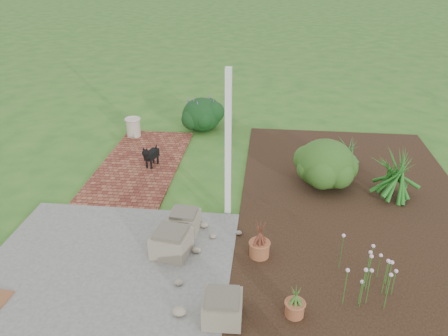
# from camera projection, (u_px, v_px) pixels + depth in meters

# --- Properties ---
(ground) EXTENTS (80.00, 80.00, 0.00)m
(ground) POSITION_uv_depth(u_px,v_px,m) (210.00, 215.00, 7.41)
(ground) COLOR #295E1D
(ground) RESTS_ON ground
(concrete_patio) EXTENTS (3.50, 3.50, 0.04)m
(concrete_patio) POSITION_uv_depth(u_px,v_px,m) (102.00, 277.00, 5.97)
(concrete_patio) COLOR #5F5F5D
(concrete_patio) RESTS_ON ground
(brick_path) EXTENTS (1.60, 3.50, 0.04)m
(brick_path) POSITION_uv_depth(u_px,v_px,m) (141.00, 164.00, 9.12)
(brick_path) COLOR maroon
(brick_path) RESTS_ON ground
(garden_bed) EXTENTS (4.00, 7.00, 0.03)m
(garden_bed) POSITION_uv_depth(u_px,v_px,m) (356.00, 207.00, 7.60)
(garden_bed) COLOR black
(garden_bed) RESTS_ON ground
(veranda_post) EXTENTS (0.10, 0.10, 2.50)m
(veranda_post) POSITION_uv_depth(u_px,v_px,m) (228.00, 146.00, 6.91)
(veranda_post) COLOR white
(veranda_post) RESTS_ON ground
(stone_trough_near) EXTENTS (0.48, 0.48, 0.31)m
(stone_trough_near) POSITION_uv_depth(u_px,v_px,m) (223.00, 309.00, 5.22)
(stone_trough_near) COLOR #7D6D5D
(stone_trough_near) RESTS_ON concrete_patio
(stone_trough_mid) EXTENTS (0.59, 0.59, 0.34)m
(stone_trough_mid) POSITION_uv_depth(u_px,v_px,m) (172.00, 243.00, 6.34)
(stone_trough_mid) COLOR gray
(stone_trough_mid) RESTS_ON concrete_patio
(stone_trough_far) EXTENTS (0.48, 0.48, 0.30)m
(stone_trough_far) POSITION_uv_depth(u_px,v_px,m) (184.00, 222.00, 6.87)
(stone_trough_far) COLOR gray
(stone_trough_far) RESTS_ON concrete_patio
(black_dog) EXTENTS (0.26, 0.51, 0.45)m
(black_dog) POSITION_uv_depth(u_px,v_px,m) (151.00, 155.00, 8.84)
(black_dog) COLOR black
(black_dog) RESTS_ON brick_path
(cream_ceramic_urn) EXTENTS (0.41, 0.41, 0.43)m
(cream_ceramic_urn) POSITION_uv_depth(u_px,v_px,m) (133.00, 127.00, 10.32)
(cream_ceramic_urn) COLOR #BFAF9E
(cream_ceramic_urn) RESTS_ON brick_path
(evergreen_shrub) EXTENTS (1.37, 1.37, 0.91)m
(evergreen_shrub) POSITION_uv_depth(u_px,v_px,m) (325.00, 162.00, 8.12)
(evergreen_shrub) COLOR #1E4210
(evergreen_shrub) RESTS_ON garden_bed
(agapanthus_clump_back) EXTENTS (1.37, 1.37, 0.99)m
(agapanthus_clump_back) POSITION_uv_depth(u_px,v_px,m) (395.00, 172.00, 7.68)
(agapanthus_clump_back) COLOR #0E4112
(agapanthus_clump_back) RESTS_ON garden_bed
(agapanthus_clump_front) EXTENTS (1.01, 1.01, 0.70)m
(agapanthus_clump_front) POSITION_uv_depth(u_px,v_px,m) (346.00, 149.00, 8.91)
(agapanthus_clump_front) COLOR #133E1A
(agapanthus_clump_front) RESTS_ON garden_bed
(pink_flower_patch) EXTENTS (1.19, 1.19, 0.59)m
(pink_flower_patch) POSITION_uv_depth(u_px,v_px,m) (364.00, 268.00, 5.67)
(pink_flower_patch) COLOR #113D0F
(pink_flower_patch) RESTS_ON garden_bed
(terracotta_pot_bronze) EXTENTS (0.36, 0.36, 0.23)m
(terracotta_pot_bronze) POSITION_uv_depth(u_px,v_px,m) (259.00, 249.00, 6.33)
(terracotta_pot_bronze) COLOR #995733
(terracotta_pot_bronze) RESTS_ON garden_bed
(terracotta_pot_small_left) EXTENTS (0.31, 0.31, 0.19)m
(terracotta_pot_small_left) POSITION_uv_depth(u_px,v_px,m) (295.00, 309.00, 5.31)
(terracotta_pot_small_left) COLOR #965332
(terracotta_pot_small_left) RESTS_ON garden_bed
(purple_flowering_bush) EXTENTS (1.24, 1.24, 0.82)m
(purple_flowering_bush) POSITION_uv_depth(u_px,v_px,m) (202.00, 114.00, 10.74)
(purple_flowering_bush) COLOR black
(purple_flowering_bush) RESTS_ON ground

